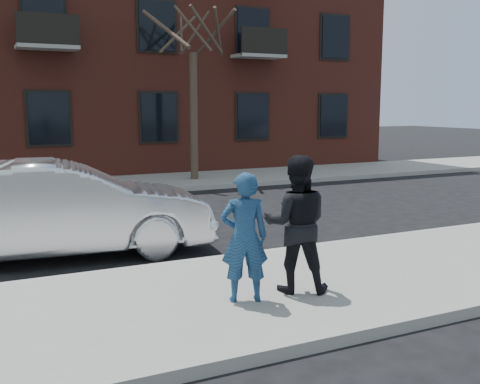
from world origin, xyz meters
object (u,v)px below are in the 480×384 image
silver_sedan (63,209)px  man_hoodie (244,237)px  man_peacoat (296,224)px  street_tree (193,15)px

silver_sedan → man_hoodie: size_ratio=3.07×
silver_sedan → man_peacoat: bearing=-140.6°
street_tree → man_peacoat: size_ratio=3.71×
street_tree → man_hoodie: bearing=-108.0°
silver_sedan → man_hoodie: 4.11m
street_tree → man_peacoat: bearing=-104.5°
street_tree → silver_sedan: street_tree is taller
silver_sedan → man_peacoat: man_peacoat is taller
street_tree → silver_sedan: bearing=-124.8°
street_tree → man_peacoat: (-2.97, -11.49, -4.46)m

